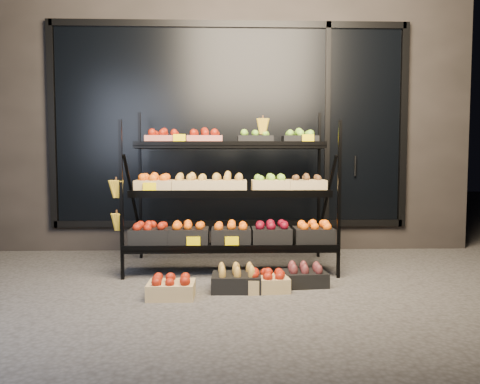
{
  "coord_description": "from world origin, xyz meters",
  "views": [
    {
      "loc": [
        -0.05,
        -4.2,
        1.13
      ],
      "look_at": [
        0.1,
        0.55,
        0.8
      ],
      "focal_mm": 35.0,
      "sensor_mm": 36.0,
      "label": 1
    }
  ],
  "objects_px": {
    "floor_crate_left": "(171,287)",
    "floor_crate_midleft": "(236,279)",
    "display_rack": "(230,193)",
    "floor_crate_midright": "(267,281)"
  },
  "relations": [
    {
      "from": "floor_crate_midright",
      "to": "floor_crate_left",
      "type": "bearing_deg",
      "value": -173.07
    },
    {
      "from": "floor_crate_left",
      "to": "floor_crate_midleft",
      "type": "relative_size",
      "value": 0.9
    },
    {
      "from": "display_rack",
      "to": "floor_crate_left",
      "type": "xyz_separation_m",
      "value": [
        -0.49,
        -1.02,
        -0.7
      ]
    },
    {
      "from": "display_rack",
      "to": "floor_crate_midleft",
      "type": "xyz_separation_m",
      "value": [
        0.05,
        -0.82,
        -0.69
      ]
    },
    {
      "from": "floor_crate_midleft",
      "to": "display_rack",
      "type": "bearing_deg",
      "value": 95.23
    },
    {
      "from": "floor_crate_left",
      "to": "floor_crate_midleft",
      "type": "xyz_separation_m",
      "value": [
        0.54,
        0.2,
        0.01
      ]
    },
    {
      "from": "display_rack",
      "to": "floor_crate_midright",
      "type": "xyz_separation_m",
      "value": [
        0.31,
        -0.84,
        -0.7
      ]
    },
    {
      "from": "display_rack",
      "to": "floor_crate_left",
      "type": "distance_m",
      "value": 1.33
    },
    {
      "from": "floor_crate_midleft",
      "to": "floor_crate_midright",
      "type": "height_order",
      "value": "floor_crate_midleft"
    },
    {
      "from": "floor_crate_left",
      "to": "floor_crate_midright",
      "type": "height_order",
      "value": "floor_crate_left"
    }
  ]
}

